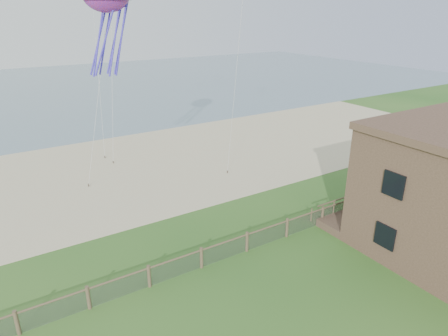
{
  "coord_description": "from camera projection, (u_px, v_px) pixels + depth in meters",
  "views": [
    {
      "loc": [
        -11.66,
        -10.02,
        13.01
      ],
      "look_at": [
        -0.3,
        8.0,
        4.59
      ],
      "focal_mm": 32.0,
      "sensor_mm": 36.0,
      "label": 1
    }
  ],
  "objects": [
    {
      "name": "sand_beach",
      "position": [
        144.0,
        166.0,
        35.76
      ],
      "size": [
        72.0,
        20.0,
        0.02
      ],
      "primitive_type": "cube",
      "color": "#C8B991",
      "rests_on": "ground"
    },
    {
      "name": "motel_deck",
      "position": [
        402.0,
        201.0,
        28.74
      ],
      "size": [
        15.0,
        2.0,
        0.5
      ],
      "primitive_type": "cube",
      "color": "brown",
      "rests_on": "ground"
    },
    {
      "name": "picnic_table",
      "position": [
        356.0,
        217.0,
        26.28
      ],
      "size": [
        1.8,
        1.48,
        0.68
      ],
      "primitive_type": null,
      "rotation": [
        0.0,
        0.0,
        0.18
      ],
      "color": "brown",
      "rests_on": "ground"
    },
    {
      "name": "ground",
      "position": [
        322.0,
        313.0,
        18.45
      ],
      "size": [
        160.0,
        160.0,
        0.0
      ],
      "primitive_type": "plane",
      "color": "#28581E",
      "rests_on": "ground"
    },
    {
      "name": "chainlink_fence",
      "position": [
        247.0,
        243.0,
        22.97
      ],
      "size": [
        36.2,
        0.2,
        1.25
      ],
      "primitive_type": null,
      "color": "brown",
      "rests_on": "ground"
    },
    {
      "name": "ocean",
      "position": [
        50.0,
        90.0,
        70.37
      ],
      "size": [
        160.0,
        68.0,
        0.02
      ],
      "primitive_type": "cube",
      "color": "slate",
      "rests_on": "ground"
    },
    {
      "name": "octopus_kite",
      "position": [
        109.0,
        22.0,
        25.77
      ],
      "size": [
        3.69,
        2.9,
        6.85
      ],
      "primitive_type": null,
      "rotation": [
        0.0,
        0.0,
        0.18
      ],
      "color": "red"
    }
  ]
}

